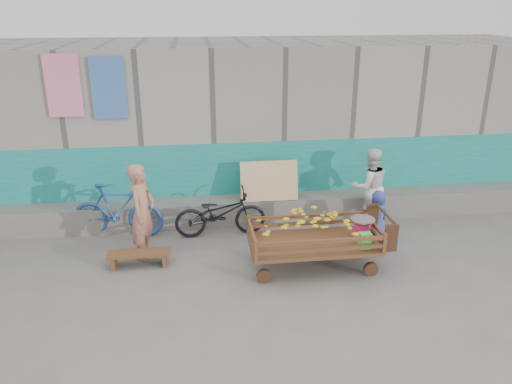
{
  "coord_description": "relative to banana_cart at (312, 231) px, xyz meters",
  "views": [
    {
      "loc": [
        -0.98,
        -5.83,
        3.7
      ],
      "look_at": [
        -0.06,
        1.2,
        1.0
      ],
      "focal_mm": 35.0,
      "sensor_mm": 36.0,
      "label": 1
    }
  ],
  "objects": [
    {
      "name": "bicycle_blue",
      "position": [
        -2.95,
        1.48,
        -0.13
      ],
      "size": [
        1.58,
        0.74,
        0.92
      ],
      "primitive_type": "imported",
      "rotation": [
        0.0,
        0.0,
        1.36
      ],
      "color": "#274C92",
      "rests_on": "ground"
    },
    {
      "name": "child",
      "position": [
        1.32,
        0.84,
        -0.17
      ],
      "size": [
        0.47,
        0.38,
        0.84
      ],
      "primitive_type": "imported",
      "rotation": [
        0.0,
        0.0,
        3.46
      ],
      "color": "#313E98",
      "rests_on": "ground"
    },
    {
      "name": "building_wall",
      "position": [
        -0.67,
        3.48,
        0.88
      ],
      "size": [
        12.0,
        3.5,
        3.0
      ],
      "color": "gray",
      "rests_on": "ground"
    },
    {
      "name": "ground",
      "position": [
        -0.67,
        -0.57,
        -0.59
      ],
      "size": [
        80.0,
        80.0,
        0.0
      ],
      "primitive_type": "plane",
      "color": "#5D5A56",
      "rests_on": "ground"
    },
    {
      "name": "vendor_man",
      "position": [
        -2.46,
        0.7,
        0.16
      ],
      "size": [
        0.51,
        0.63,
        1.5
      ],
      "primitive_type": "imported",
      "rotation": [
        0.0,
        0.0,
        1.25
      ],
      "color": "#AA6C54",
      "rests_on": "ground"
    },
    {
      "name": "bench",
      "position": [
        -2.52,
        0.37,
        -0.42
      ],
      "size": [
        0.93,
        0.28,
        0.23
      ],
      "color": "#512616",
      "rests_on": "ground"
    },
    {
      "name": "bicycle_dark",
      "position": [
        -1.25,
        1.28,
        -0.19
      ],
      "size": [
        1.54,
        0.59,
        0.8
      ],
      "primitive_type": "imported",
      "rotation": [
        0.0,
        0.0,
        1.61
      ],
      "color": "black",
      "rests_on": "ground"
    },
    {
      "name": "woman",
      "position": [
        1.37,
        1.43,
        0.1
      ],
      "size": [
        0.72,
        0.58,
        1.39
      ],
      "primitive_type": "imported",
      "rotation": [
        0.0,
        0.0,
        3.23
      ],
      "color": "silver",
      "rests_on": "ground"
    },
    {
      "name": "banana_cart",
      "position": [
        0.0,
        0.0,
        0.0
      ],
      "size": [
        2.05,
        0.93,
        0.87
      ],
      "color": "#512616",
      "rests_on": "ground"
    }
  ]
}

